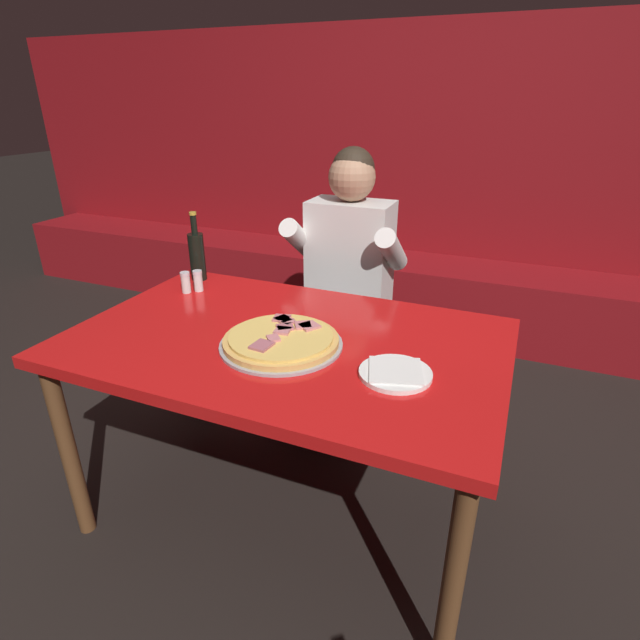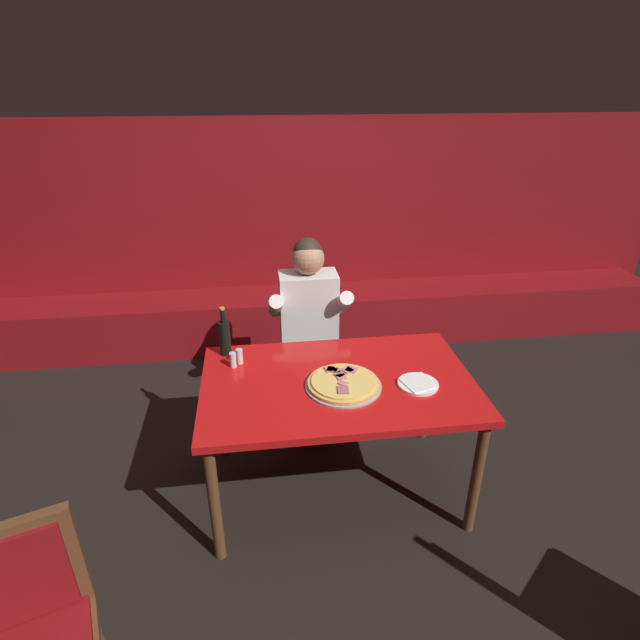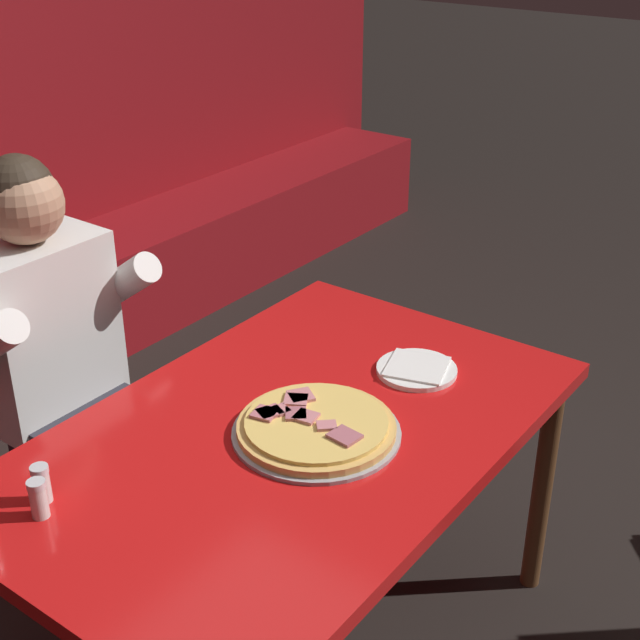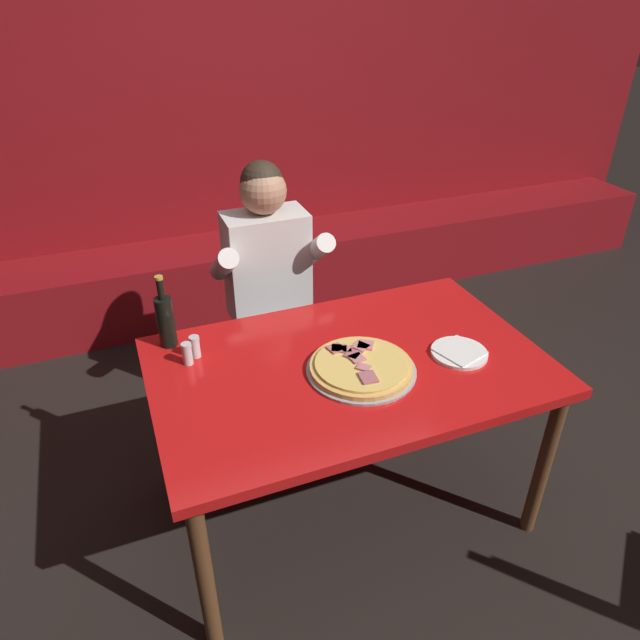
% 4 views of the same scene
% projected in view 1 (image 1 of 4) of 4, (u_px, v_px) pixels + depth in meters
% --- Properties ---
extents(ground_plane, '(24.00, 24.00, 0.00)m').
position_uv_depth(ground_plane, '(291.00, 506.00, 1.96)').
color(ground_plane, black).
extents(booth_wall_panel, '(6.80, 0.16, 1.90)m').
position_uv_depth(booth_wall_panel, '(426.00, 179.00, 3.40)').
color(booth_wall_panel, maroon).
rests_on(booth_wall_panel, ground_plane).
extents(booth_bench, '(6.46, 0.48, 0.46)m').
position_uv_depth(booth_bench, '(408.00, 293.00, 3.43)').
color(booth_bench, maroon).
rests_on(booth_bench, ground_plane).
extents(main_dining_table, '(1.43, 0.90, 0.75)m').
position_uv_depth(main_dining_table, '(286.00, 356.00, 1.69)').
color(main_dining_table, brown).
rests_on(main_dining_table, ground_plane).
extents(pizza, '(0.39, 0.39, 0.05)m').
position_uv_depth(pizza, '(281.00, 340.00, 1.59)').
color(pizza, '#9E9EA3').
rests_on(pizza, main_dining_table).
extents(plate_white_paper, '(0.21, 0.21, 0.02)m').
position_uv_depth(plate_white_paper, '(395.00, 373.00, 1.42)').
color(plate_white_paper, white).
rests_on(plate_white_paper, main_dining_table).
extents(beer_bottle, '(0.07, 0.07, 0.29)m').
position_uv_depth(beer_bottle, '(197.00, 255.00, 2.12)').
color(beer_bottle, black).
rests_on(beer_bottle, main_dining_table).
extents(shaker_red_pepper_flakes, '(0.04, 0.04, 0.09)m').
position_uv_depth(shaker_red_pepper_flakes, '(198.00, 282.00, 2.02)').
color(shaker_red_pepper_flakes, silver).
rests_on(shaker_red_pepper_flakes, main_dining_table).
extents(shaker_black_pepper, '(0.04, 0.04, 0.09)m').
position_uv_depth(shaker_black_pepper, '(186.00, 283.00, 2.01)').
color(shaker_black_pepper, silver).
rests_on(shaker_black_pepper, main_dining_table).
extents(diner_seated_blue_shirt, '(0.53, 0.53, 1.27)m').
position_uv_depth(diner_seated_blue_shirt, '(343.00, 277.00, 2.31)').
color(diner_seated_blue_shirt, black).
rests_on(diner_seated_blue_shirt, ground_plane).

